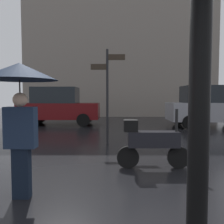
% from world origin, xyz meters
% --- Properties ---
extents(pedestrian_with_umbrella, '(1.08, 1.08, 1.96)m').
position_xyz_m(pedestrian_with_umbrella, '(-1.81, 1.24, 1.61)').
color(pedestrian_with_umbrella, black).
rests_on(pedestrian_with_umbrella, ground).
extents(parked_scooter, '(1.51, 0.32, 1.23)m').
position_xyz_m(parked_scooter, '(0.30, 2.69, 0.56)').
color(parked_scooter, black).
rests_on(parked_scooter, ground).
extents(parked_car_left, '(4.21, 1.96, 2.02)m').
position_xyz_m(parked_car_left, '(-3.45, 10.54, 1.02)').
color(parked_car_left, '#590C0F').
rests_on(parked_car_left, ground).
extents(parked_car_right, '(4.19, 2.05, 2.05)m').
position_xyz_m(parked_car_right, '(4.31, 9.63, 1.03)').
color(parked_car_right, gray).
rests_on(parked_car_right, ground).
extents(street_signpost, '(1.08, 0.08, 2.98)m').
position_xyz_m(street_signpost, '(-0.67, 5.33, 1.81)').
color(street_signpost, black).
rests_on(street_signpost, ground).
extents(building_block, '(14.85, 3.14, 12.83)m').
position_xyz_m(building_block, '(0.00, 17.35, 6.41)').
color(building_block, gray).
rests_on(building_block, ground).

